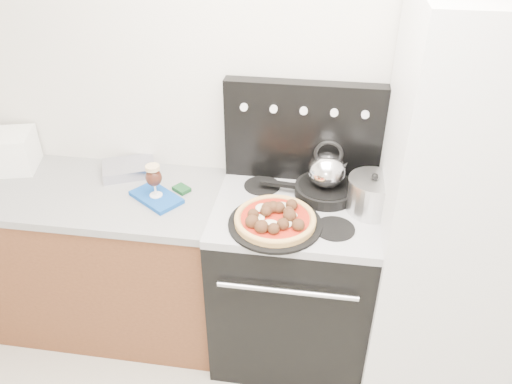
% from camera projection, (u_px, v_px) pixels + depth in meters
% --- Properties ---
extents(room_shell, '(3.52, 3.01, 2.52)m').
position_uv_depth(room_shell, '(247.00, 282.00, 1.42)').
color(room_shell, '#B9B5A7').
rests_on(room_shell, ground).
extents(base_cabinet, '(1.45, 0.60, 0.86)m').
position_uv_depth(base_cabinet, '(92.00, 260.00, 2.75)').
color(base_cabinet, brown).
rests_on(base_cabinet, ground).
extents(countertop, '(1.48, 0.63, 0.04)m').
position_uv_depth(countertop, '(76.00, 191.00, 2.50)').
color(countertop, gray).
rests_on(countertop, base_cabinet).
extents(stove_body, '(0.76, 0.65, 0.88)m').
position_uv_depth(stove_body, '(292.00, 282.00, 2.58)').
color(stove_body, black).
rests_on(stove_body, ground).
extents(cooktop, '(0.76, 0.65, 0.04)m').
position_uv_depth(cooktop, '(296.00, 210.00, 2.33)').
color(cooktop, '#ADADB2').
rests_on(cooktop, stove_body).
extents(backguard, '(0.76, 0.08, 0.50)m').
position_uv_depth(backguard, '(303.00, 132.00, 2.41)').
color(backguard, black).
rests_on(backguard, cooktop).
extents(fridge, '(0.64, 0.68, 1.90)m').
position_uv_depth(fridge, '(454.00, 217.00, 2.19)').
color(fridge, silver).
rests_on(fridge, ground).
extents(toaster_oven, '(0.36, 0.31, 0.20)m').
position_uv_depth(toaster_oven, '(3.00, 152.00, 2.60)').
color(toaster_oven, white).
rests_on(toaster_oven, countertop).
extents(foil_sheet, '(0.32, 0.29, 0.05)m').
position_uv_depth(foil_sheet, '(129.00, 168.00, 2.60)').
color(foil_sheet, silver).
rests_on(foil_sheet, countertop).
extents(oven_mitt, '(0.29, 0.27, 0.02)m').
position_uv_depth(oven_mitt, '(156.00, 197.00, 2.40)').
color(oven_mitt, '#10459C').
rests_on(oven_mitt, countertop).
extents(beer_glass, '(0.08, 0.08, 0.17)m').
position_uv_depth(beer_glass, '(154.00, 181.00, 2.35)').
color(beer_glass, '#371911').
rests_on(beer_glass, oven_mitt).
extents(pizza_pan, '(0.47, 0.47, 0.01)m').
position_uv_depth(pizza_pan, '(275.00, 224.00, 2.19)').
color(pizza_pan, black).
rests_on(pizza_pan, cooktop).
extents(pizza, '(0.46, 0.46, 0.05)m').
position_uv_depth(pizza, '(275.00, 218.00, 2.18)').
color(pizza, '#D08943').
rests_on(pizza, pizza_pan).
extents(skillet, '(0.32, 0.32, 0.05)m').
position_uv_depth(skillet, '(325.00, 190.00, 2.39)').
color(skillet, black).
rests_on(skillet, cooktop).
extents(tea_kettle, '(0.23, 0.23, 0.20)m').
position_uv_depth(tea_kettle, '(327.00, 168.00, 2.32)').
color(tea_kettle, silver).
rests_on(tea_kettle, skillet).
extents(stock_pot, '(0.27, 0.27, 0.16)m').
position_uv_depth(stock_pot, '(372.00, 196.00, 2.25)').
color(stock_pot, silver).
rests_on(stock_pot, cooktop).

